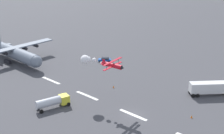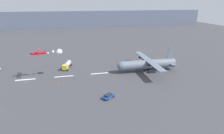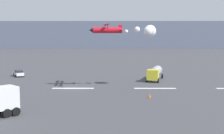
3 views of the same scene
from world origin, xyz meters
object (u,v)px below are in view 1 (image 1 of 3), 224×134
object	(u,v)px
fuel_tanker_truck	(53,101)
followme_car_yellow	(105,59)
semi_truck_orange	(214,88)
traffic_cone_far	(113,87)
stunt_biplane_red	(94,61)
cargo_transport_plane	(17,53)
traffic_cone_near	(192,117)

from	to	relation	value
fuel_tanker_truck	followme_car_yellow	world-z (taller)	fuel_tanker_truck
semi_truck_orange	traffic_cone_far	distance (m)	27.61
semi_truck_orange	stunt_biplane_red	bearing A→B (deg)	47.63
followme_car_yellow	cargo_transport_plane	bearing A→B (deg)	43.77
traffic_cone_far	traffic_cone_near	bearing A→B (deg)	178.64
followme_car_yellow	traffic_cone_near	size ratio (longest dim) A/B	6.13
cargo_transport_plane	semi_truck_orange	distance (m)	66.00
stunt_biplane_red	semi_truck_orange	bearing A→B (deg)	-132.37
traffic_cone_near	traffic_cone_far	bearing A→B (deg)	-1.36
semi_truck_orange	traffic_cone_far	world-z (taller)	semi_truck_orange
cargo_transport_plane	fuel_tanker_truck	world-z (taller)	cargo_transport_plane
stunt_biplane_red	semi_truck_orange	xyz separation A→B (m)	(-21.74, -23.83, -8.85)
fuel_tanker_truck	traffic_cone_near	xyz separation A→B (m)	(-28.27, -18.27, -1.36)
stunt_biplane_red	traffic_cone_near	xyz separation A→B (m)	(-23.20, -8.69, -10.60)
cargo_transport_plane	semi_truck_orange	size ratio (longest dim) A/B	2.51
fuel_tanker_truck	traffic_cone_far	size ratio (longest dim) A/B	11.63
stunt_biplane_red	traffic_cone_near	size ratio (longest dim) A/B	17.05
fuel_tanker_truck	traffic_cone_near	world-z (taller)	fuel_tanker_truck
stunt_biplane_red	semi_truck_orange	world-z (taller)	stunt_biplane_red
stunt_biplane_red	followme_car_yellow	distance (m)	32.05
semi_truck_orange	fuel_tanker_truck	world-z (taller)	semi_truck_orange
stunt_biplane_red	fuel_tanker_truck	world-z (taller)	stunt_biplane_red
stunt_biplane_red	cargo_transport_plane	bearing A→B (deg)	-3.91
fuel_tanker_truck	semi_truck_orange	bearing A→B (deg)	-128.74
stunt_biplane_red	followme_car_yellow	world-z (taller)	stunt_biplane_red
cargo_transport_plane	stunt_biplane_red	distance (m)	41.57
stunt_biplane_red	traffic_cone_far	distance (m)	14.18
semi_truck_orange	traffic_cone_far	bearing A→B (deg)	31.90
stunt_biplane_red	traffic_cone_near	distance (m)	26.95
semi_truck_orange	traffic_cone_far	xyz separation A→B (m)	(23.39, 14.56, -1.75)
traffic_cone_far	semi_truck_orange	bearing A→B (deg)	-148.10
stunt_biplane_red	followme_car_yellow	size ratio (longest dim) A/B	2.78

